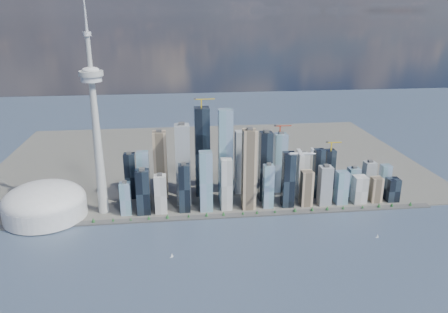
{
  "coord_description": "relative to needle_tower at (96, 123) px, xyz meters",
  "views": [
    {
      "loc": [
        -113.67,
        -735.46,
        492.27
      ],
      "look_at": [
        4.17,
        260.0,
        156.91
      ],
      "focal_mm": 35.0,
      "sensor_mm": 36.0,
      "label": 1
    }
  ],
  "objects": [
    {
      "name": "sailboat_east",
      "position": [
        638.53,
        -206.85,
        -232.92
      ],
      "size": [
        6.57,
        2.13,
        9.1
      ],
      "rotation": [
        0.0,
        0.0,
        -0.07
      ],
      "color": "silver",
      "rests_on": "ground"
    },
    {
      "name": "seawall",
      "position": [
        300.0,
        -60.0,
        -233.84
      ],
      "size": [
        1100.0,
        22.0,
        4.0
      ],
      "primitive_type": "cube",
      "color": "#383838",
      "rests_on": "ground"
    },
    {
      "name": "land",
      "position": [
        300.0,
        390.0,
        -234.34
      ],
      "size": [
        1400.0,
        900.0,
        3.0
      ],
      "primitive_type": "cube",
      "color": "#4C4C47",
      "rests_on": "ground"
    },
    {
      "name": "dome_stadium",
      "position": [
        -140.0,
        -10.0,
        -196.4
      ],
      "size": [
        200.0,
        200.0,
        86.0
      ],
      "color": "beige",
      "rests_on": "land"
    },
    {
      "name": "ground",
      "position": [
        300.0,
        -310.0,
        -235.84
      ],
      "size": [
        4000.0,
        4000.0,
        0.0
      ],
      "primitive_type": "plane",
      "color": "#2D3A50",
      "rests_on": "ground"
    },
    {
      "name": "skyscraper_cluster",
      "position": [
        359.61,
        26.81,
        -150.66
      ],
      "size": [
        736.0,
        142.0,
        273.43
      ],
      "color": "black",
      "rests_on": "land"
    },
    {
      "name": "sailboat_west",
      "position": [
        171.69,
        -235.72,
        -232.66
      ],
      "size": [
        7.1,
        3.65,
        9.91
      ],
      "rotation": [
        0.0,
        0.0,
        0.3
      ],
      "color": "silver",
      "rests_on": "ground"
    },
    {
      "name": "airplane",
      "position": [
        486.39,
        -87.98,
        -65.65
      ],
      "size": [
        66.22,
        58.63,
        16.13
      ],
      "rotation": [
        0.0,
        0.0,
        -0.1
      ],
      "color": "silver",
      "rests_on": "ground"
    },
    {
      "name": "shoreline_trees",
      "position": [
        300.0,
        -60.0,
        -227.06
      ],
      "size": [
        960.53,
        7.2,
        8.8
      ],
      "color": "#3F2D1E",
      "rests_on": "seawall"
    },
    {
      "name": "needle_tower",
      "position": [
        0.0,
        0.0,
        0.0
      ],
      "size": [
        56.0,
        56.0,
        550.5
      ],
      "color": "#ADAEA8",
      "rests_on": "land"
    }
  ]
}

